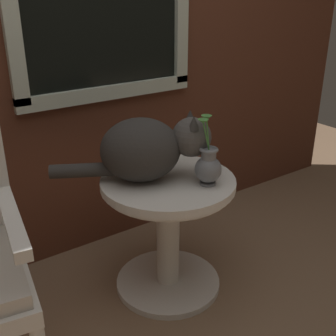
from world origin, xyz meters
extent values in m
cube|color=beige|center=(0.23, 0.82, 0.84)|extent=(0.95, 0.03, 0.07)
cylinder|color=silver|center=(0.22, 0.29, 0.01)|extent=(0.50, 0.50, 0.03)
cylinder|color=silver|center=(0.22, 0.29, 0.28)|extent=(0.11, 0.11, 0.50)
cylinder|color=silver|center=(0.22, 0.29, 0.55)|extent=(0.59, 0.59, 0.03)
torus|color=silver|center=(0.22, 0.29, 0.52)|extent=(0.57, 0.57, 0.02)
cylinder|color=silver|center=(-0.44, 0.39, 0.21)|extent=(0.04, 0.04, 0.42)
cube|color=silver|center=(-0.48, 0.16, 0.66)|extent=(0.12, 0.48, 0.04)
ellipsoid|color=#33302D|center=(0.12, 0.35, 0.70)|extent=(0.43, 0.40, 0.27)
sphere|color=#494643|center=(0.31, 0.25, 0.75)|extent=(0.17, 0.17, 0.17)
cone|color=#33302D|center=(0.29, 0.21, 0.83)|extent=(0.05, 0.05, 0.06)
cone|color=#33302D|center=(0.33, 0.29, 0.83)|extent=(0.05, 0.05, 0.06)
cylinder|color=#33302D|center=(-0.08, 0.46, 0.62)|extent=(0.30, 0.20, 0.06)
cylinder|color=slate|center=(0.32, 0.15, 0.57)|extent=(0.07, 0.07, 0.01)
ellipsoid|color=slate|center=(0.32, 0.15, 0.63)|extent=(0.11, 0.11, 0.11)
cylinder|color=slate|center=(0.32, 0.15, 0.70)|extent=(0.06, 0.06, 0.04)
torus|color=slate|center=(0.32, 0.15, 0.72)|extent=(0.08, 0.08, 0.01)
cylinder|color=#47893D|center=(0.32, 0.16, 0.79)|extent=(0.01, 0.03, 0.13)
cone|color=#47893D|center=(0.32, 0.17, 0.85)|extent=(0.04, 0.04, 0.02)
cylinder|color=#47893D|center=(0.31, 0.15, 0.78)|extent=(0.04, 0.01, 0.13)
cone|color=#47893D|center=(0.29, 0.15, 0.85)|extent=(0.04, 0.04, 0.02)
camera|label=1|loc=(-0.75, -1.09, 1.35)|focal=45.77mm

